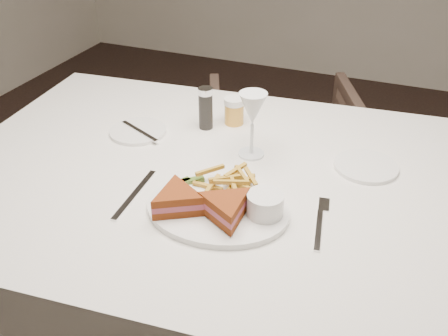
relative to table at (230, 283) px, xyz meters
name	(u,v)px	position (x,y,z in m)	size (l,w,h in m)	color
table	(230,283)	(0.00, 0.00, 0.00)	(1.45, 0.97, 0.75)	silver
chair_far	(283,151)	(-0.09, 0.86, -0.05)	(0.63, 0.59, 0.64)	#46342B
table_setting	(228,175)	(0.01, -0.06, 0.41)	(0.79, 0.59, 0.18)	white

